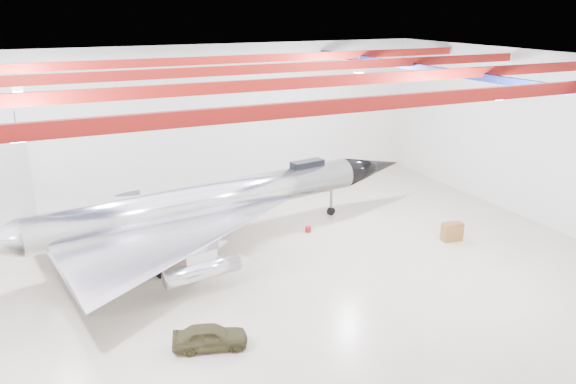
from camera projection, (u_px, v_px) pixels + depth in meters
name	position (u px, v px, depth m)	size (l,w,h in m)	color
floor	(250.00, 274.00, 30.01)	(40.00, 40.00, 0.00)	#BCAD95
wall_back	(175.00, 122.00, 41.21)	(40.00, 40.00, 0.00)	silver
wall_right	(538.00, 138.00, 36.20)	(30.00, 30.00, 0.00)	silver
ceiling	(245.00, 64.00, 26.54)	(40.00, 40.00, 0.00)	#0A0F38
ceiling_structure	(246.00, 79.00, 26.75)	(39.50, 29.50, 1.08)	maroon
jet_aircraft	(207.00, 205.00, 32.84)	(28.36, 18.47, 7.75)	silver
jeep	(210.00, 337.00, 23.36)	(1.26, 3.12, 1.06)	#3D371E
desk	(452.00, 232.00, 34.10)	(1.24, 0.62, 1.14)	brown
crate_ply	(166.00, 265.00, 30.61)	(0.57, 0.45, 0.40)	olive
toolbox_red	(162.00, 225.00, 36.34)	(0.45, 0.36, 0.31)	maroon
parts_bin	(233.00, 219.00, 37.12)	(0.67, 0.54, 0.47)	olive
crate_small	(122.00, 238.00, 34.32)	(0.38, 0.30, 0.26)	#59595B
tool_chest	(308.00, 229.00, 35.54)	(0.38, 0.38, 0.34)	maroon
oil_barrel	(225.00, 230.00, 35.50)	(0.47, 0.38, 0.33)	olive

